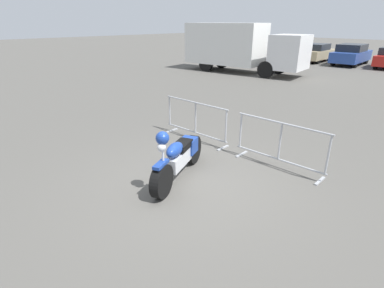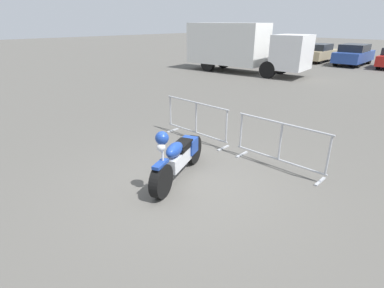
% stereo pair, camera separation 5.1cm
% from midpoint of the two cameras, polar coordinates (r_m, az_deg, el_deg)
% --- Properties ---
extents(ground_plane, '(120.00, 120.00, 0.00)m').
position_cam_midpoint_polar(ground_plane, '(6.21, 0.43, -7.33)').
color(ground_plane, '#54514C').
extents(motorcycle, '(1.01, 2.15, 1.27)m').
position_cam_midpoint_polar(motorcycle, '(6.19, -2.34, -2.43)').
color(motorcycle, black).
rests_on(motorcycle, ground).
extents(crowd_barrier_near, '(2.19, 0.44, 1.07)m').
position_cam_midpoint_polar(crowd_barrier_near, '(8.24, 0.97, 4.53)').
color(crowd_barrier_near, '#9EA0A5').
rests_on(crowd_barrier_near, ground).
extents(crowd_barrier_far, '(2.19, 0.44, 1.07)m').
position_cam_midpoint_polar(crowd_barrier_far, '(6.88, 16.62, -0.15)').
color(crowd_barrier_far, '#9EA0A5').
rests_on(crowd_barrier_far, ground).
extents(box_truck, '(7.88, 2.99, 2.98)m').
position_cam_midpoint_polar(box_truck, '(20.15, 9.14, 17.99)').
color(box_truck, silver).
rests_on(box_truck, ground).
extents(parked_car_maroon, '(1.90, 4.44, 1.49)m').
position_cam_midpoint_polar(parked_car_maroon, '(28.24, 17.65, 16.66)').
color(parked_car_maroon, maroon).
rests_on(parked_car_maroon, ground).
extents(parked_car_tan, '(1.78, 4.17, 1.40)m').
position_cam_midpoint_polar(parked_car_tan, '(27.31, 23.02, 15.71)').
color(parked_car_tan, tan).
rests_on(parked_car_tan, ground).
extents(parked_car_blue, '(1.92, 4.49, 1.51)m').
position_cam_midpoint_polar(parked_car_blue, '(26.33, 28.51, 14.75)').
color(parked_car_blue, '#284799').
rests_on(parked_car_blue, ground).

